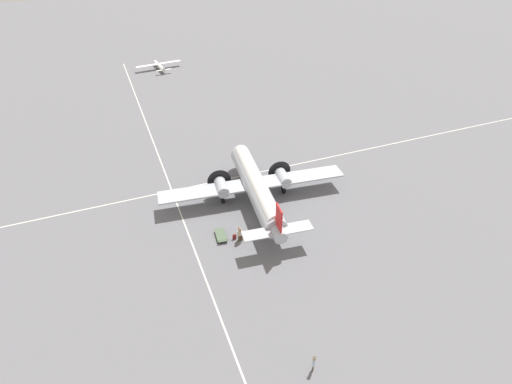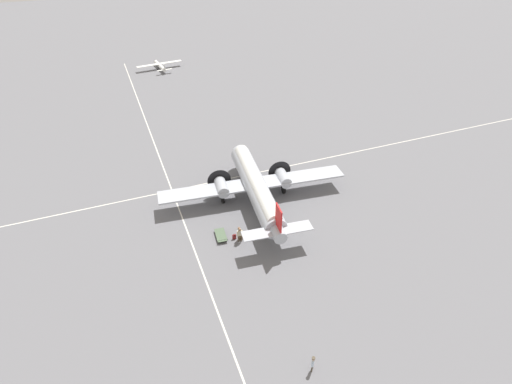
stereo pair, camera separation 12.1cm
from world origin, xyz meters
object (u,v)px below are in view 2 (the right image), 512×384
Objects in this scene: suitcase_near_door at (240,238)px; suitcase_upright_spare at (234,237)px; passenger_boarding at (240,234)px; ramp_agent at (239,232)px; airliner_main at (255,184)px; light_aircraft_distant at (160,65)px; baggage_cart at (221,235)px; traffic_cone at (283,237)px; crew_foreground at (313,362)px.

suitcase_near_door is 0.87× the size of suitcase_upright_spare.
ramp_agent is at bearing 84.80° from passenger_boarding.
ramp_agent reaches higher than suitcase_upright_spare.
airliner_main is 12.33× the size of passenger_boarding.
suitcase_near_door is 0.06× the size of light_aircraft_distant.
traffic_cone is (6.19, -2.70, -0.05)m from baggage_cart.
airliner_main is 7.78m from traffic_cone.
ramp_agent is 58.69m from light_aircraft_distant.
light_aircraft_distant reaches higher than suitcase_upright_spare.
suitcase_upright_spare is (-0.55, 0.35, 0.04)m from suitcase_near_door.
crew_foreground is 2.62× the size of suitcase_upright_spare.
baggage_cart is (-1.26, 0.79, -0.02)m from suitcase_upright_spare.
light_aircraft_distant is (2.06, 58.66, -0.25)m from ramp_agent.
suitcase_upright_spare is at bearing 125.96° from passenger_boarding.
suitcase_upright_spare reaches higher than baggage_cart.
airliner_main reaches higher than traffic_cone.
passenger_boarding is at bearing -55.89° from suitcase_upright_spare.
passenger_boarding is 3.34× the size of suitcase_near_door.
airliner_main is at bearing 92.97° from traffic_cone.
passenger_boarding is 0.18× the size of light_aircraft_distant.
airliner_main is at bearing 31.30° from crew_foreground.
airliner_main reaches higher than light_aircraft_distant.
crew_foreground is 0.72× the size of baggage_cart.
airliner_main is at bearing 175.22° from light_aircraft_distant.
airliner_main is 7.48m from suitcase_upright_spare.
light_aircraft_distant is (2.11, 59.02, -0.32)m from passenger_boarding.
crew_foreground is (-3.77, -21.88, -1.46)m from airliner_main.
suitcase_near_door is at bearing 160.41° from traffic_cone.
passenger_boarding is 1.06× the size of ramp_agent.
airliner_main is at bearing 55.75° from suitcase_near_door.
airliner_main is 52.93m from light_aircraft_distant.
light_aircraft_distant is 20.21× the size of traffic_cone.
ramp_agent is at bearing 133.17° from suitcase_near_door.
ramp_agent is (0.04, 0.36, -0.07)m from passenger_boarding.
baggage_cart is at bearing 47.85° from crew_foreground.
ramp_agent is at bearing -30.08° from suitcase_upright_spare.
light_aircraft_distant is (1.77, 74.75, -0.23)m from crew_foreground.
baggage_cart is at bearing 169.27° from light_aircraft_distant.
traffic_cone is at bearing -21.20° from suitcase_upright_spare.
suitcase_upright_spare is (-0.43, 0.64, -0.83)m from passenger_boarding.
ramp_agent reaches higher than crew_foreground.
suitcase_upright_spare is 1.49m from baggage_cart.
suitcase_near_door is at bearing 41.88° from crew_foreground.
traffic_cone is at bearing -170.78° from airliner_main.
ramp_agent is at bearing 151.17° from airliner_main.
ramp_agent reaches higher than traffic_cone.
airliner_main is 22.25m from crew_foreground.
suitcase_near_door is at bearing 69.66° from passenger_boarding.
passenger_boarding is at bearing 152.50° from airliner_main.
suitcase_upright_spare is at bearing 43.79° from crew_foreground.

